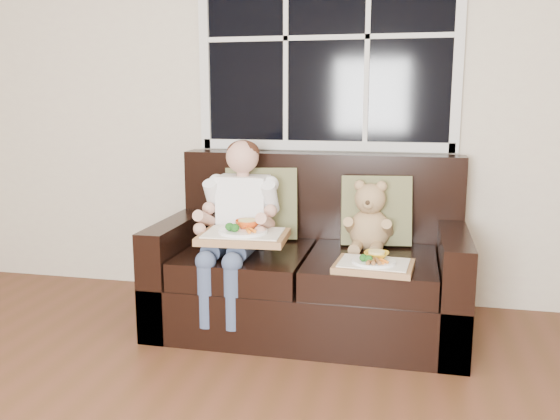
% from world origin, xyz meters
% --- Properties ---
extents(window_back, '(1.62, 0.04, 1.37)m').
position_xyz_m(window_back, '(0.41, 2.48, 1.65)').
color(window_back, black).
rests_on(window_back, room_walls).
extents(loveseat, '(1.70, 0.92, 0.96)m').
position_xyz_m(loveseat, '(0.41, 2.02, 0.31)').
color(loveseat, black).
rests_on(loveseat, ground).
extents(pillow_left, '(0.46, 0.29, 0.44)m').
position_xyz_m(pillow_left, '(0.07, 2.17, 0.66)').
color(pillow_left, olive).
rests_on(pillow_left, loveseat).
extents(pillow_right, '(0.42, 0.24, 0.41)m').
position_xyz_m(pillow_right, '(0.75, 2.17, 0.65)').
color(pillow_right, olive).
rests_on(pillow_right, loveseat).
extents(child, '(0.41, 0.61, 0.93)m').
position_xyz_m(child, '(0.01, 1.89, 0.66)').
color(child, white).
rests_on(child, loveseat).
extents(teddy_bear, '(0.24, 0.31, 0.41)m').
position_xyz_m(teddy_bear, '(0.73, 2.06, 0.61)').
color(teddy_bear, tan).
rests_on(teddy_bear, loveseat).
extents(tray_left, '(0.48, 0.38, 0.10)m').
position_xyz_m(tray_left, '(0.09, 1.73, 0.58)').
color(tray_left, '#A7764B').
rests_on(tray_left, child).
extents(tray_right, '(0.40, 0.32, 0.09)m').
position_xyz_m(tray_right, '(0.78, 1.66, 0.48)').
color(tray_right, '#A7764B').
rests_on(tray_right, loveseat).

